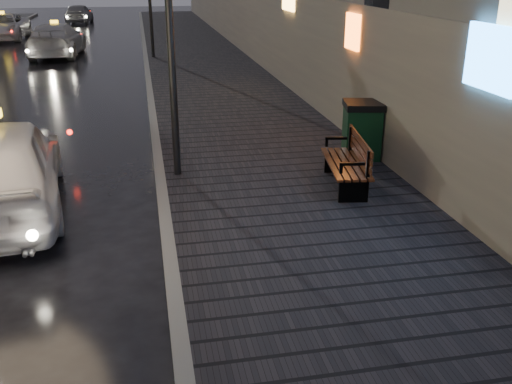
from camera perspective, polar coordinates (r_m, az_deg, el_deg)
sidewalk at (r=26.20m, az=-5.55°, el=12.96°), size 4.60×58.00×0.15m
curb at (r=26.07m, az=-10.93°, el=12.64°), size 0.20×58.00×0.15m
bench at (r=10.69m, az=9.35°, el=3.00°), size 0.92×1.94×0.95m
trash_bin at (r=12.39m, az=10.54°, el=6.17°), size 0.93×0.93×1.21m
taxi_mid at (r=29.30m, az=-19.33°, el=14.15°), size 2.41×5.33×1.52m
taxi_far at (r=37.45m, az=-23.97°, el=14.88°), size 2.41×5.20×1.44m
car_far at (r=46.52m, az=-17.29°, el=16.68°), size 1.94×4.21×1.40m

